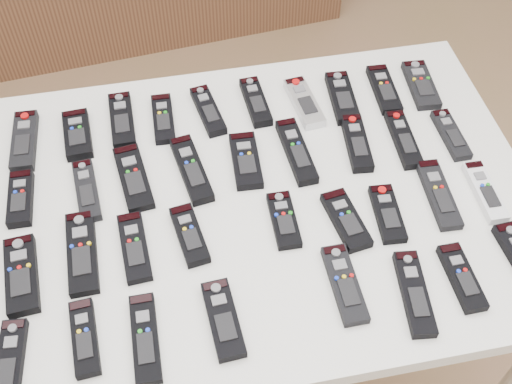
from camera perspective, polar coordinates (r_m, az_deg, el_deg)
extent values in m
plane|color=olive|center=(2.08, 3.41, -15.00)|extent=(4.00, 4.00, 0.00)
cube|color=white|center=(1.45, 0.00, -0.99)|extent=(1.25, 0.88, 0.04)
cylinder|color=beige|center=(1.77, 21.60, -15.56)|extent=(0.04, 0.04, 0.74)
cylinder|color=beige|center=(2.02, -18.14, -1.75)|extent=(0.04, 0.04, 0.74)
cylinder|color=beige|center=(2.11, 13.21, 2.94)|extent=(0.04, 0.04, 0.74)
cube|color=black|center=(1.62, -19.90, 4.30)|extent=(0.06, 0.18, 0.02)
cube|color=black|center=(1.60, -15.59, 4.94)|extent=(0.07, 0.15, 0.02)
cube|color=black|center=(1.61, -11.83, 6.30)|extent=(0.06, 0.18, 0.02)
cube|color=black|center=(1.60, -8.25, 6.46)|extent=(0.05, 0.16, 0.02)
cube|color=black|center=(1.60, -4.28, 7.21)|extent=(0.07, 0.17, 0.02)
cube|color=black|center=(1.62, -0.03, 8.01)|extent=(0.06, 0.16, 0.02)
cube|color=#B7B7BC|center=(1.62, 4.30, 7.92)|extent=(0.07, 0.17, 0.02)
cube|color=black|center=(1.65, 7.67, 8.31)|extent=(0.07, 0.18, 0.02)
cube|color=black|center=(1.69, 11.31, 8.94)|extent=(0.06, 0.17, 0.02)
cube|color=black|center=(1.72, 14.45, 9.21)|extent=(0.07, 0.17, 0.02)
cube|color=black|center=(1.51, -20.20, -0.55)|extent=(0.05, 0.15, 0.02)
cube|color=black|center=(1.48, -14.81, 0.12)|extent=(0.06, 0.17, 0.02)
cube|color=black|center=(1.48, -10.84, 1.25)|extent=(0.08, 0.19, 0.02)
cube|color=black|center=(1.47, -5.76, 2.01)|extent=(0.08, 0.20, 0.02)
cube|color=black|center=(1.49, -0.91, 2.80)|extent=(0.07, 0.16, 0.02)
cube|color=black|center=(1.51, 3.61, 3.62)|extent=(0.06, 0.20, 0.02)
cube|color=black|center=(1.54, 8.95, 4.32)|extent=(0.07, 0.17, 0.02)
cube|color=black|center=(1.57, 12.97, 4.58)|extent=(0.05, 0.18, 0.02)
cube|color=black|center=(1.61, 16.93, 4.90)|extent=(0.05, 0.16, 0.02)
cube|color=black|center=(1.38, -20.12, -6.95)|extent=(0.08, 0.18, 0.02)
cube|color=black|center=(1.38, -15.20, -5.22)|extent=(0.06, 0.20, 0.02)
cube|color=black|center=(1.36, -10.75, -4.84)|extent=(0.06, 0.17, 0.02)
cube|color=black|center=(1.36, -5.93, -3.82)|extent=(0.07, 0.15, 0.02)
cube|color=black|center=(1.38, 2.49, -2.51)|extent=(0.05, 0.14, 0.02)
cube|color=black|center=(1.39, 8.00, -2.49)|extent=(0.08, 0.16, 0.02)
cube|color=black|center=(1.42, 11.60, -1.90)|extent=(0.06, 0.15, 0.02)
cube|color=black|center=(1.48, 15.93, -0.20)|extent=(0.06, 0.19, 0.02)
cube|color=silver|center=(1.52, 19.68, 0.03)|extent=(0.05, 0.17, 0.02)
cube|color=black|center=(1.30, -21.04, -14.09)|extent=(0.06, 0.18, 0.02)
cube|color=black|center=(1.28, -14.99, -12.40)|extent=(0.06, 0.16, 0.02)
cube|color=black|center=(1.25, -9.82, -12.68)|extent=(0.05, 0.18, 0.02)
cube|color=black|center=(1.25, -2.93, -11.23)|extent=(0.06, 0.17, 0.02)
cube|color=black|center=(1.30, 7.88, -8.11)|extent=(0.05, 0.18, 0.02)
cube|color=black|center=(1.32, 13.89, -8.74)|extent=(0.07, 0.19, 0.02)
cube|color=black|center=(1.36, 17.82, -7.24)|extent=(0.05, 0.15, 0.02)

